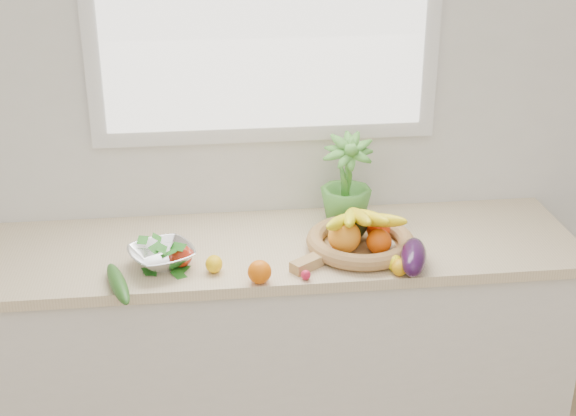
{
  "coord_description": "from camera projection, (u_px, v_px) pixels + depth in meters",
  "views": [
    {
      "loc": [
        -0.25,
        -0.66,
        2.22
      ],
      "look_at": [
        0.05,
        1.93,
        1.05
      ],
      "focal_mm": 50.0,
      "sensor_mm": 36.0,
      "label": 1
    }
  ],
  "objects": [
    {
      "name": "lemon_b",
      "position": [
        400.0,
        267.0,
        2.71
      ],
      "size": [
        0.08,
        0.09,
        0.06
      ],
      "primitive_type": "ellipsoid",
      "rotation": [
        0.0,
        0.0,
        -0.37
      ],
      "color": "#E79F0C",
      "rests_on": "countertop"
    },
    {
      "name": "lemon_a",
      "position": [
        214.0,
        264.0,
        2.73
      ],
      "size": [
        0.06,
        0.08,
        0.06
      ],
      "primitive_type": "ellipsoid",
      "rotation": [
        0.0,
        0.0,
        -0.04
      ],
      "color": "yellow",
      "rests_on": "countertop"
    },
    {
      "name": "radish",
      "position": [
        306.0,
        275.0,
        2.68
      ],
      "size": [
        0.04,
        0.04,
        0.03
      ],
      "primitive_type": "sphere",
      "rotation": [
        0.0,
        0.0,
        0.24
      ],
      "color": "red",
      "rests_on": "countertop"
    },
    {
      "name": "eggplant",
      "position": [
        413.0,
        257.0,
        2.74
      ],
      "size": [
        0.15,
        0.25,
        0.09
      ],
      "primitive_type": "ellipsoid",
      "rotation": [
        0.0,
        0.0,
        -0.28
      ],
      "color": "#2B0E33",
      "rests_on": "countertop"
    },
    {
      "name": "countertop",
      "position": [
        274.0,
        249.0,
        2.94
      ],
      "size": [
        2.24,
        0.62,
        0.04
      ],
      "primitive_type": "cube",
      "color": "beige",
      "rests_on": "counter_cabinet"
    },
    {
      "name": "garlic_a",
      "position": [
        388.0,
        246.0,
        2.87
      ],
      "size": [
        0.07,
        0.07,
        0.05
      ],
      "primitive_type": "ellipsoid",
      "rotation": [
        0.0,
        0.0,
        -0.25
      ],
      "color": "white",
      "rests_on": "countertop"
    },
    {
      "name": "apple",
      "position": [
        180.0,
        256.0,
        2.76
      ],
      "size": [
        0.1,
        0.1,
        0.08
      ],
      "primitive_type": "sphere",
      "rotation": [
        0.0,
        0.0,
        -0.26
      ],
      "color": "#B1230E",
      "rests_on": "countertop"
    },
    {
      "name": "orange_loose",
      "position": [
        260.0,
        272.0,
        2.65
      ],
      "size": [
        0.08,
        0.08,
        0.08
      ],
      "primitive_type": "sphere",
      "rotation": [
        0.0,
        0.0,
        0.03
      ],
      "color": "orange",
      "rests_on": "countertop"
    },
    {
      "name": "lemon_c",
      "position": [
        394.0,
        262.0,
        2.74
      ],
      "size": [
        0.07,
        0.08,
        0.06
      ],
      "primitive_type": "ellipsoid",
      "rotation": [
        0.0,
        0.0,
        0.19
      ],
      "color": "yellow",
      "rests_on": "countertop"
    },
    {
      "name": "potted_herb",
      "position": [
        346.0,
        180.0,
        3.03
      ],
      "size": [
        0.23,
        0.23,
        0.35
      ],
      "primitive_type": "imported",
      "rotation": [
        0.0,
        0.0,
        -0.17
      ],
      "color": "#4B9636",
      "rests_on": "countertop"
    },
    {
      "name": "garlic_c",
      "position": [
        381.0,
        244.0,
        2.88
      ],
      "size": [
        0.05,
        0.05,
        0.04
      ],
      "primitive_type": "ellipsoid",
      "rotation": [
        0.0,
        0.0,
        0.04
      ],
      "color": "white",
      "rests_on": "countertop"
    },
    {
      "name": "ginger",
      "position": [
        307.0,
        264.0,
        2.75
      ],
      "size": [
        0.13,
        0.11,
        0.04
      ],
      "primitive_type": "cube",
      "rotation": [
        0.0,
        0.0,
        0.62
      ],
      "color": "tan",
      "rests_on": "countertop"
    },
    {
      "name": "counter_cabinet",
      "position": [
        275.0,
        351.0,
        3.12
      ],
      "size": [
        2.2,
        0.58,
        0.86
      ],
      "primitive_type": "cube",
      "color": "silver",
      "rests_on": "ground"
    },
    {
      "name": "back_wall",
      "position": [
        265.0,
        102.0,
        3.02
      ],
      "size": [
        4.5,
        0.02,
        2.7
      ],
      "primitive_type": "cube",
      "color": "white",
      "rests_on": "ground"
    },
    {
      "name": "fruit_basket",
      "position": [
        360.0,
        236.0,
        2.87
      ],
      "size": [
        0.42,
        0.42,
        0.19
      ],
      "color": "#A7884A",
      "rests_on": "countertop"
    },
    {
      "name": "garlic_b",
      "position": [
        374.0,
        230.0,
        2.99
      ],
      "size": [
        0.06,
        0.06,
        0.04
      ],
      "primitive_type": "ellipsoid",
      "rotation": [
        0.0,
        0.0,
        0.35
      ],
      "color": "beige",
      "rests_on": "countertop"
    },
    {
      "name": "cucumber",
      "position": [
        118.0,
        283.0,
        2.61
      ],
      "size": [
        0.12,
        0.28,
        0.05
      ],
      "primitive_type": "ellipsoid",
      "rotation": [
        0.0,
        0.0,
        0.27
      ],
      "color": "#264E17",
      "rests_on": "countertop"
    },
    {
      "name": "colander_with_spinach",
      "position": [
        161.0,
        252.0,
        2.75
      ],
      "size": [
        0.29,
        0.29,
        0.12
      ],
      "color": "white",
      "rests_on": "countertop"
    }
  ]
}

